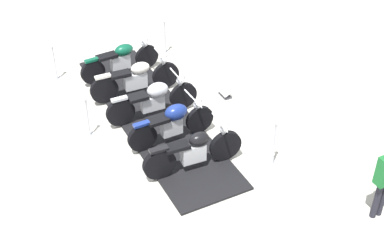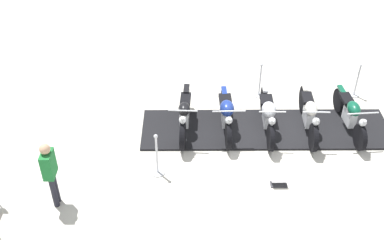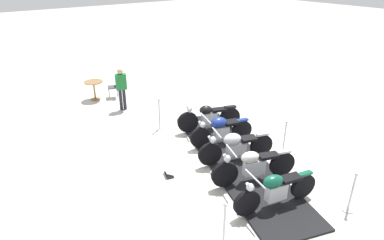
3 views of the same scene
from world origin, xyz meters
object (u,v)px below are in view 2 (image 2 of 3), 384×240
at_px(motorcycle_navy, 226,114).
at_px(stanchion_left_rear, 356,85).
at_px(bystander_person, 50,170).
at_px(motorcycle_forest, 351,114).
at_px(stanchion_right_front, 157,161).
at_px(motorcycle_black, 185,115).
at_px(stanchion_left_mid, 260,85).
at_px(info_placard, 279,183).
at_px(motorcycle_cream, 309,114).
at_px(motorcycle_chrome, 268,114).

relative_size(motorcycle_navy, stanchion_left_rear, 1.97).
height_order(motorcycle_navy, stanchion_left_rear, stanchion_left_rear).
bearing_deg(bystander_person, motorcycle_forest, 20.15).
bearing_deg(stanchion_right_front, motorcycle_black, 140.63).
distance_m(motorcycle_navy, stanchion_left_rear, 4.09).
bearing_deg(stanchion_left_mid, motorcycle_forest, 34.98).
relative_size(stanchion_left_mid, bystander_person, 0.64).
xyz_separation_m(stanchion_right_front, stanchion_left_rear, (-1.36, 6.12, -0.01)).
height_order(motorcycle_navy, bystander_person, bystander_person).
bearing_deg(motorcycle_black, stanchion_right_front, -18.38).
relative_size(stanchion_left_mid, info_placard, 2.53).
xyz_separation_m(stanchion_left_rear, info_placard, (2.59, -3.63, -0.30)).
bearing_deg(info_placard, motorcycle_cream, -117.10).
distance_m(stanchion_right_front, bystander_person, 2.41).
distance_m(motorcycle_navy, motorcycle_chrome, 1.05).
distance_m(motorcycle_chrome, stanchion_left_rear, 3.16).
xyz_separation_m(motorcycle_cream, info_placard, (1.57, -1.55, -0.47)).
distance_m(motorcycle_chrome, stanchion_right_front, 3.12).
relative_size(stanchion_right_front, bystander_person, 0.68).
bearing_deg(motorcycle_forest, motorcycle_navy, -94.48).
xyz_separation_m(motorcycle_navy, bystander_person, (1.22, -4.37, 0.44)).
relative_size(motorcycle_black, stanchion_right_front, 1.84).
height_order(stanchion_left_mid, info_placard, stanchion_left_mid).
xyz_separation_m(stanchion_left_rear, bystander_person, (1.62, -8.44, 0.64)).
bearing_deg(motorcycle_chrome, stanchion_left_rear, 121.76).
bearing_deg(motorcycle_cream, bystander_person, -65.07).
distance_m(motorcycle_black, motorcycle_navy, 1.05).
xyz_separation_m(motorcycle_black, motorcycle_chrome, (0.65, 1.99, 0.03)).
height_order(stanchion_right_front, info_placard, stanchion_right_front).
distance_m(motorcycle_navy, bystander_person, 4.56).
relative_size(motorcycle_navy, info_placard, 4.82).
bearing_deg(motorcycle_navy, bystander_person, -58.13).
bearing_deg(motorcycle_chrome, bystander_person, -61.93).
height_order(motorcycle_cream, info_placard, motorcycle_cream).
xyz_separation_m(motorcycle_navy, motorcycle_cream, (0.63, 1.99, -0.02)).
bearing_deg(motorcycle_black, stanchion_left_mid, 130.68).
relative_size(motorcycle_navy, stanchion_right_front, 1.78).
height_order(motorcycle_forest, info_placard, motorcycle_forest).
distance_m(stanchion_right_front, stanchion_left_rear, 6.27).
bearing_deg(stanchion_right_front, motorcycle_forest, 90.16).
bearing_deg(motorcycle_navy, motorcycle_cream, 88.80).
bearing_deg(motorcycle_cream, stanchion_left_rear, 135.90).
distance_m(motorcycle_black, motorcycle_forest, 4.19).
bearing_deg(stanchion_left_rear, motorcycle_cream, -63.73).
relative_size(motorcycle_black, stanchion_left_mid, 1.98).
bearing_deg(info_placard, motorcycle_forest, -136.34).
distance_m(motorcycle_cream, stanchion_right_front, 4.07).
distance_m(motorcycle_forest, stanchion_left_rear, 1.73).
distance_m(info_placard, bystander_person, 5.00).
height_order(motorcycle_chrome, stanchion_left_rear, motorcycle_chrome).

